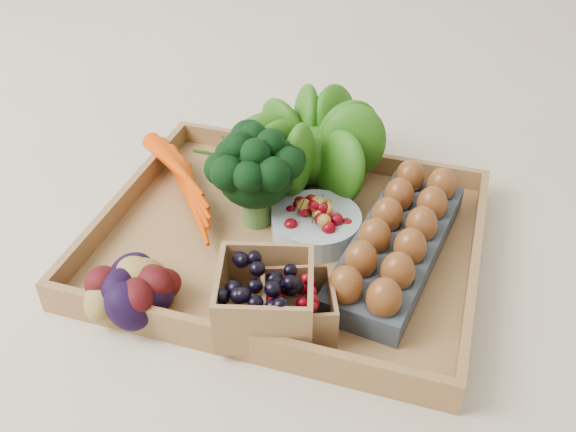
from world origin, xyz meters
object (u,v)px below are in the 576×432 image
(tray, at_px, (288,244))
(broccoli, at_px, (256,191))
(egg_carton, at_px, (396,248))
(cherry_bowl, at_px, (316,225))

(tray, distance_m, broccoli, 0.09)
(tray, bearing_deg, broccoli, 154.15)
(tray, height_order, egg_carton, egg_carton)
(broccoli, height_order, egg_carton, broccoli)
(cherry_bowl, distance_m, egg_carton, 0.12)
(broccoli, height_order, cherry_bowl, broccoli)
(cherry_bowl, xyz_separation_m, egg_carton, (0.12, -0.02, 0.00))
(tray, relative_size, broccoli, 3.71)
(broccoli, bearing_deg, cherry_bowl, -1.98)
(broccoli, relative_size, cherry_bowl, 1.10)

